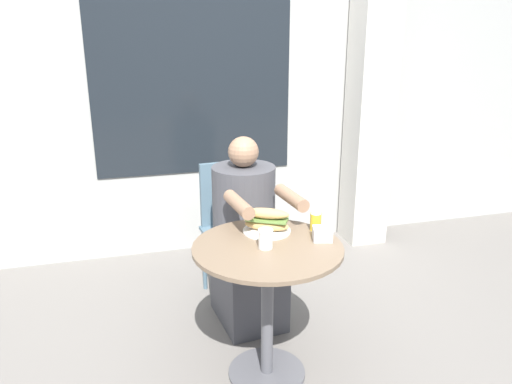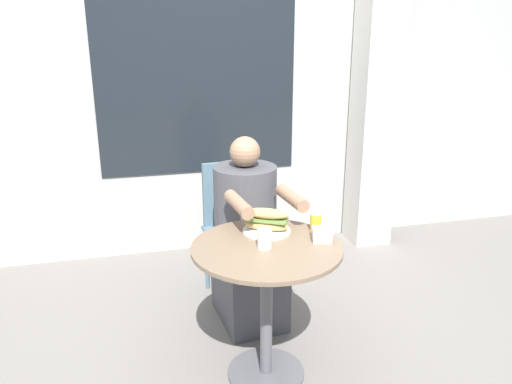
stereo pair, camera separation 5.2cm
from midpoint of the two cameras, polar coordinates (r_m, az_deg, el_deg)
ground_plane at (r=2.71m, az=1.72°, el=-20.03°), size 8.00×8.00×0.00m
storefront_wall at (r=3.78m, az=-5.24°, el=13.85°), size 8.00×0.09×2.80m
lattice_pillar at (r=4.00m, az=13.91°, el=10.78°), size 0.30×0.30×2.40m
cafe_table at (r=2.43m, az=1.83°, el=-10.28°), size 0.71×0.71×0.71m
diner_chair at (r=3.22m, az=-2.16°, el=-2.86°), size 0.42×0.42×0.87m
seated_diner at (r=2.93m, az=-0.44°, el=-6.03°), size 0.41×0.67×1.11m
sandwich_on_plate at (r=2.48m, az=1.83°, el=-3.41°), size 0.24×0.24×0.12m
drink_cup at (r=2.30m, az=1.63°, el=-5.37°), size 0.07×0.07×0.09m
napkin_box at (r=2.41m, az=8.15°, el=-4.81°), size 0.11×0.11×0.06m
condiment_bottle at (r=2.51m, az=7.44°, el=-3.24°), size 0.06×0.06×0.11m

